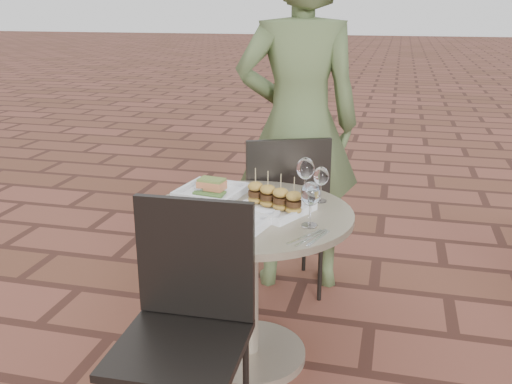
% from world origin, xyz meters
% --- Properties ---
extents(ground, '(60.00, 60.00, 0.00)m').
position_xyz_m(ground, '(0.00, 0.00, 0.00)').
color(ground, brown).
rests_on(ground, ground).
extents(cafe_table, '(0.90, 0.90, 0.73)m').
position_xyz_m(cafe_table, '(-0.12, 0.00, 0.48)').
color(cafe_table, gray).
rests_on(cafe_table, ground).
extents(chair_far, '(0.58, 0.58, 0.93)m').
position_xyz_m(chair_far, '(-0.09, 0.64, 0.55)').
color(chair_far, black).
rests_on(chair_far, ground).
extents(chair_near, '(0.45, 0.45, 0.93)m').
position_xyz_m(chair_near, '(-0.20, -0.56, 0.55)').
color(chair_near, black).
rests_on(chair_near, ground).
extents(diner, '(0.78, 0.62, 1.89)m').
position_xyz_m(diner, '(-0.05, 0.83, 0.94)').
color(diner, '#475730').
rests_on(diner, ground).
extents(plate_salmon, '(0.32, 0.32, 0.08)m').
position_xyz_m(plate_salmon, '(-0.34, 0.18, 0.75)').
color(plate_salmon, white).
rests_on(plate_salmon, cafe_table).
extents(plate_sliders, '(0.36, 0.36, 0.17)m').
position_xyz_m(plate_sliders, '(-0.01, 0.03, 0.77)').
color(plate_sliders, white).
rests_on(plate_sliders, cafe_table).
extents(plate_tuna, '(0.32, 0.32, 0.03)m').
position_xyz_m(plate_tuna, '(-0.13, -0.15, 0.75)').
color(plate_tuna, white).
rests_on(plate_tuna, cafe_table).
extents(wine_glass_right, '(0.08, 0.08, 0.19)m').
position_xyz_m(wine_glass_right, '(0.16, -0.10, 0.86)').
color(wine_glass_right, white).
rests_on(wine_glass_right, cafe_table).
extents(wine_glass_mid, '(0.08, 0.08, 0.19)m').
position_xyz_m(wine_glass_mid, '(0.09, 0.23, 0.87)').
color(wine_glass_mid, white).
rests_on(wine_glass_mid, cafe_table).
extents(wine_glass_far, '(0.07, 0.07, 0.16)m').
position_xyz_m(wine_glass_far, '(0.16, 0.21, 0.84)').
color(wine_glass_far, white).
rests_on(wine_glass_far, cafe_table).
extents(steel_ramekin, '(0.07, 0.07, 0.04)m').
position_xyz_m(steel_ramekin, '(-0.39, 0.16, 0.75)').
color(steel_ramekin, silver).
rests_on(steel_ramekin, cafe_table).
extents(cutlery_set, '(0.17, 0.23, 0.00)m').
position_xyz_m(cutlery_set, '(0.19, -0.23, 0.73)').
color(cutlery_set, silver).
rests_on(cutlery_set, cafe_table).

